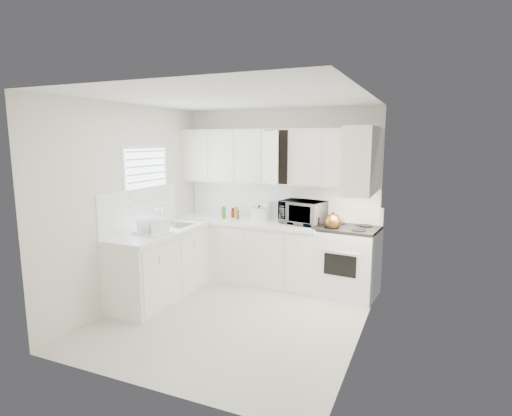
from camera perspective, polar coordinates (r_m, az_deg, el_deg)
The scene contains 32 objects.
floor at distance 5.20m, azimuth -3.15°, elevation -14.91°, with size 3.20×3.20×0.00m, color silver.
ceiling at distance 4.76m, azimuth -3.44°, elevation 14.93°, with size 3.20×3.20×0.00m, color white.
wall_back at distance 6.27m, azimuth 3.25°, elevation 1.69°, with size 3.00×3.00×0.00m, color white.
wall_front at distance 3.49m, azimuth -15.14°, elevation -4.87°, with size 3.00×3.00×0.00m, color white.
wall_left at distance 5.64m, azimuth -17.07°, elevation 0.42°, with size 3.20×3.20×0.00m, color white.
wall_right at distance 4.37m, azimuth 14.63°, elevation -2.00°, with size 3.20×3.20×0.00m, color white.
window_blinds at distance 5.86m, azimuth -14.83°, elevation 3.31°, with size 0.06×0.96×1.06m, color white, non-canonical shape.
lower_cabinets_back at distance 6.31m, azimuth -1.11°, elevation -6.13°, with size 2.22×0.60×0.90m, color white, non-canonical shape.
lower_cabinets_left at distance 5.80m, azimuth -13.08°, elevation -7.80°, with size 0.60×1.60×0.90m, color white, non-canonical shape.
countertop_back at distance 6.19m, azimuth -1.16°, elevation -1.91°, with size 2.24×0.64×0.05m, color white.
countertop_left at distance 5.67m, azimuth -13.18°, elevation -3.22°, with size 0.64×1.62×0.05m, color white.
backsplash_back at distance 6.27m, azimuth 3.21°, elevation 1.00°, with size 2.98×0.02×0.55m, color white.
backsplash_left at distance 5.79m, azimuth -15.68°, elevation -0.04°, with size 0.02×1.60×0.55m, color white.
upper_cabinets_back at distance 6.09m, azimuth 2.74°, elevation 3.36°, with size 3.00×0.33×0.80m, color white, non-canonical shape.
upper_cabinets_right at distance 5.16m, azimuth 14.31°, elevation 1.98°, with size 0.33×0.90×0.80m, color white, non-canonical shape.
sink at distance 5.92m, azimuth -11.23°, elevation -1.19°, with size 0.42×0.38×0.30m, color gray, non-canonical shape.
stove at distance 5.84m, azimuth 12.58°, elevation -5.94°, with size 0.80×0.66×1.24m, color white, non-canonical shape.
tea_kettle at distance 5.62m, azimuth 10.63°, elevation -1.73°, with size 0.28×0.24×0.26m, color olive, non-canonical shape.
frying_pan at distance 5.88m, azimuth 14.72°, elevation -2.43°, with size 0.27×0.45×0.04m, color black, non-canonical shape.
microwave at distance 5.92m, azimuth 6.49°, elevation -0.24°, with size 0.60×0.33×0.41m, color gray.
rice_cooker at distance 6.08m, azimuth 0.45°, elevation -0.73°, with size 0.24×0.24×0.24m, color white, non-canonical shape.
paper_towel at distance 6.28m, azimuth 1.71°, elevation -0.28°, with size 0.12×0.12×0.27m, color white.
utensil_crock at distance 5.74m, azimuth 8.33°, elevation -0.97°, with size 0.11×0.11×0.33m, color black, non-canonical shape.
dish_rack at distance 5.42m, azimuth -14.12°, elevation -2.26°, with size 0.44×0.33×0.24m, color white, non-canonical shape.
spice_left_0 at distance 6.49m, azimuth -4.39°, elevation -0.61°, with size 0.06×0.06×0.13m, color olive.
spice_left_1 at distance 6.38m, azimuth -4.17°, elevation -0.78°, with size 0.06×0.06×0.13m, color #387727.
spice_left_2 at distance 6.42m, azimuth -3.20°, elevation -0.70°, with size 0.06×0.06×0.13m, color #AB2716.
spice_left_3 at distance 6.31m, azimuth -2.96°, elevation -0.88°, with size 0.06×0.06×0.13m, color gold.
spice_left_4 at distance 6.36m, azimuth -1.99°, elevation -0.79°, with size 0.06×0.06×0.13m, color brown.
sauce_right_0 at distance 6.00m, azimuth 7.98°, elevation -1.20°, with size 0.06×0.06×0.19m, color #AB2716.
sauce_right_1 at distance 5.93m, azimuth 8.33°, elevation -1.33°, with size 0.06×0.06×0.19m, color gold.
sauce_right_2 at distance 5.98m, azimuth 8.99°, elevation -1.27°, with size 0.06×0.06×0.19m, color brown.
Camera 1 is at (2.12, -4.24, 2.14)m, focal length 28.84 mm.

